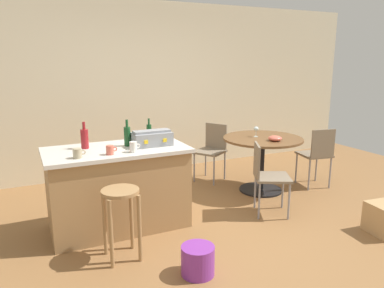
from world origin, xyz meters
TOP-DOWN VIEW (x-y plane):
  - ground_plane at (0.00, 0.00)m, footprint 8.80×8.80m
  - back_wall at (0.00, 2.53)m, footprint 8.00×0.10m
  - kitchen_island at (-0.96, 0.59)m, footprint 1.49×0.79m
  - wooden_stool at (-1.10, -0.08)m, footprint 0.34×0.34m
  - dining_table at (1.13, 0.85)m, footprint 1.08×1.08m
  - folding_chair_near at (0.75, 1.59)m, footprint 0.55×0.55m
  - folding_chair_far at (0.71, 0.18)m, footprint 0.54×0.54m
  - folding_chair_left at (1.93, 0.64)m, footprint 0.46×0.46m
  - toolbox at (-0.57, 0.54)m, footprint 0.42×0.24m
  - bottle_0 at (-1.26, 0.72)m, footprint 0.08×0.08m
  - bottle_1 at (-0.51, 0.83)m, footprint 0.06×0.06m
  - bottle_2 at (-0.82, 0.65)m, footprint 0.07×0.07m
  - cup_0 at (-1.39, 0.35)m, footprint 0.12×0.08m
  - cup_1 at (-1.07, 0.36)m, footprint 0.11×0.08m
  - cup_2 at (-0.84, 0.35)m, footprint 0.11×0.07m
  - wine_glass at (1.08, 0.94)m, footprint 0.07×0.07m
  - serving_bowl at (1.15, 0.62)m, footprint 0.18×0.18m
  - plastic_bucket at (-0.59, -0.63)m, footprint 0.29×0.29m

SIDE VIEW (x-z plane):
  - ground_plane at x=0.00m, z-range 0.00..0.00m
  - plastic_bucket at x=-0.59m, z-range 0.00..0.26m
  - kitchen_island at x=-0.96m, z-range 0.00..0.89m
  - wooden_stool at x=-1.10m, z-range 0.16..0.83m
  - folding_chair_near at x=0.75m, z-range 0.08..0.93m
  - folding_chair_far at x=0.71m, z-range 0.08..0.93m
  - folding_chair_left at x=1.93m, z-range 0.08..0.95m
  - dining_table at x=1.13m, z-range 0.21..0.97m
  - serving_bowl at x=1.15m, z-range 0.76..0.83m
  - wine_glass at x=1.08m, z-range 0.80..0.94m
  - cup_1 at x=-1.07m, z-range 0.89..0.98m
  - cup_0 at x=-1.39m, z-range 0.89..0.98m
  - cup_2 at x=-0.84m, z-range 0.89..1.00m
  - toolbox at x=-0.57m, z-range 0.88..1.06m
  - bottle_1 at x=-0.51m, z-range 0.86..1.12m
  - bottle_0 at x=-1.26m, z-range 0.86..1.14m
  - bottle_2 at x=-0.82m, z-range 0.86..1.15m
  - back_wall at x=0.00m, z-range 0.00..2.70m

